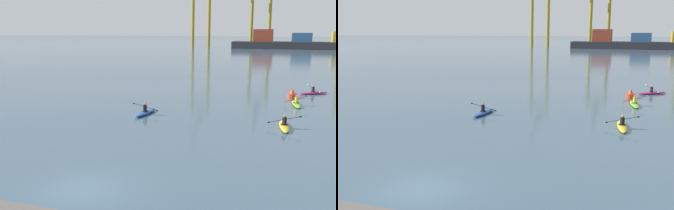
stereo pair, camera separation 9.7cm
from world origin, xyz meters
The scene contains 8 objects.
ground_plane centered at (0.00, 0.00, 0.00)m, with size 800.00×800.00×0.00m, color #425B70.
container_barge centered at (11.38, 129.11, 2.20)m, with size 47.77×8.67×6.87m.
gantry_crane_west_mid centered at (-3.60, 141.20, 16.59)m, with size 8.09×19.18×31.86m.
channel_buoy centered at (8.40, 25.42, 0.36)m, with size 0.90×0.90×1.00m.
kayak_lime centered at (8.73, 21.69, 0.17)m, with size 2.21×3.45×0.98m.
kayak_yellow centered at (7.85, 13.19, 0.17)m, with size 2.24×3.44×0.95m.
kayak_blue centered at (-2.70, 14.34, 0.17)m, with size 2.25×3.45×0.95m.
kayak_magenta centered at (10.54, 28.71, 0.17)m, with size 3.19×2.34×0.95m.
Camera 2 is at (8.02, -13.05, 6.57)m, focal length 40.53 mm.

